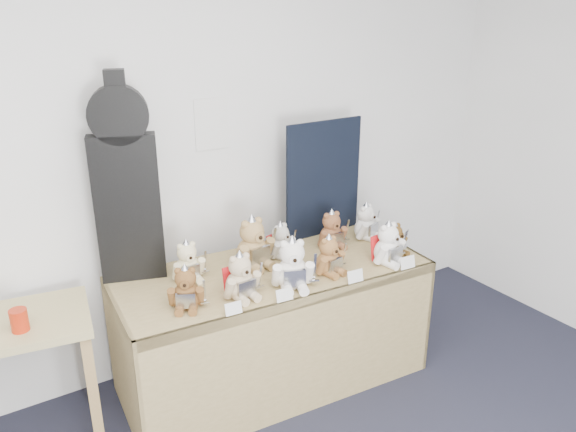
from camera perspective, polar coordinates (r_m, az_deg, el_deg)
room_shell at (r=3.32m, az=-7.76°, el=9.24°), size 6.00×6.00×6.00m
display_table at (r=3.19m, az=-0.96°, el=-8.49°), size 1.80×0.86×0.73m
guitar_case at (r=3.01m, az=-16.18°, el=3.32°), size 0.35×0.20×1.11m
navy_board at (r=3.55m, az=3.64°, el=3.79°), size 0.55×0.03×0.74m
red_cup at (r=2.88m, az=-25.64°, el=-9.52°), size 0.08×0.08×0.11m
teddy_front_far_left at (r=2.80m, az=-10.31°, el=-7.38°), size 0.20×0.20×0.25m
teddy_front_left at (r=2.85m, az=-4.82°, el=-6.29°), size 0.22×0.19×0.27m
teddy_front_centre at (r=2.93m, az=0.45°, el=-5.11°), size 0.25×0.24×0.31m
teddy_front_right at (r=3.10m, az=4.21°, el=-4.17°), size 0.21×0.18×0.25m
teddy_front_far_right at (r=3.26m, az=10.14°, el=-2.95°), size 0.23×0.20×0.28m
teddy_front_end at (r=3.38m, az=10.79°, el=-2.52°), size 0.19×0.16×0.22m
teddy_back_left at (r=3.07m, az=-10.14°, el=-4.71°), size 0.20×0.16×0.25m
teddy_back_centre_left at (r=3.17m, az=-3.55°, el=-2.95°), size 0.27×0.23×0.33m
teddy_back_centre_right at (r=3.28m, az=-0.72°, el=-2.70°), size 0.20×0.18×0.24m
teddy_back_right at (r=3.43m, az=4.47°, el=-1.54°), size 0.21×0.17×0.26m
teddy_back_end at (r=3.58m, az=7.96°, el=-0.71°), size 0.21×0.20×0.26m
entry_card_a at (r=2.74m, az=-5.56°, el=-9.33°), size 0.09×0.03×0.06m
entry_card_b at (r=2.84m, az=-0.36°, el=-8.02°), size 0.09×0.03×0.06m
entry_card_c at (r=3.04m, az=6.86°, el=-6.10°), size 0.10×0.03×0.07m
entry_card_d at (r=3.24m, az=12.06°, el=-4.64°), size 0.10×0.03×0.07m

